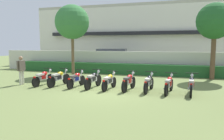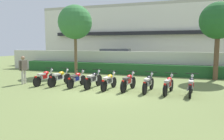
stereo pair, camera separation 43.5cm
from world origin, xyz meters
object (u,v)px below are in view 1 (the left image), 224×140
at_px(motorcycle_in_row_0, 43,78).
at_px(motorcycle_in_row_3, 93,80).
at_px(motorcycle_in_row_2, 76,79).
at_px(inspector_person, 21,68).
at_px(motorcycle_in_row_7, 169,84).
at_px(motorcycle_in_row_8, 191,85).
at_px(motorcycle_in_row_1, 59,78).
at_px(motorcycle_in_row_5, 129,82).
at_px(parked_car, 113,59).
at_px(tree_near_inspector, 72,22).
at_px(motorcycle_in_row_6, 149,83).
at_px(tree_far_side, 215,22).
at_px(motorcycle_in_row_4, 109,81).

height_order(motorcycle_in_row_0, motorcycle_in_row_3, motorcycle_in_row_3).
height_order(motorcycle_in_row_0, motorcycle_in_row_2, motorcycle_in_row_0).
height_order(motorcycle_in_row_3, inspector_person, inspector_person).
relative_size(motorcycle_in_row_0, motorcycle_in_row_3, 1.00).
bearing_deg(motorcycle_in_row_0, inspector_person, 100.88).
relative_size(motorcycle_in_row_7, motorcycle_in_row_8, 1.00).
bearing_deg(motorcycle_in_row_1, motorcycle_in_row_5, -83.75).
bearing_deg(parked_car, motorcycle_in_row_7, -66.02).
distance_m(motorcycle_in_row_2, motorcycle_in_row_5, 2.93).
bearing_deg(motorcycle_in_row_3, motorcycle_in_row_5, -86.83).
relative_size(tree_near_inspector, motorcycle_in_row_6, 2.78).
distance_m(motorcycle_in_row_6, inspector_person, 7.34).
relative_size(motorcycle_in_row_5, motorcycle_in_row_8, 0.98).
height_order(tree_far_side, motorcycle_in_row_7, tree_far_side).
bearing_deg(tree_far_side, motorcycle_in_row_1, -149.19).
height_order(motorcycle_in_row_2, motorcycle_in_row_5, motorcycle_in_row_5).
bearing_deg(motorcycle_in_row_4, motorcycle_in_row_8, -84.38).
xyz_separation_m(parked_car, motorcycle_in_row_5, (3.69, -9.43, -0.48)).
bearing_deg(motorcycle_in_row_2, motorcycle_in_row_3, -81.36).
bearing_deg(tree_near_inspector, motorcycle_in_row_2, -61.01).
bearing_deg(tree_far_side, parked_car, 152.43).
height_order(motorcycle_in_row_5, motorcycle_in_row_6, motorcycle_in_row_5).
relative_size(motorcycle_in_row_4, motorcycle_in_row_8, 0.94).
distance_m(motorcycle_in_row_0, motorcycle_in_row_5, 4.99).
distance_m(motorcycle_in_row_0, motorcycle_in_row_7, 6.97).
bearing_deg(motorcycle_in_row_7, motorcycle_in_row_0, 97.29).
height_order(tree_far_side, inspector_person, tree_far_side).
relative_size(parked_car, motorcycle_in_row_1, 2.40).
relative_size(parked_car, motorcycle_in_row_0, 2.48).
height_order(parked_car, motorcycle_in_row_1, parked_car).
bearing_deg(motorcycle_in_row_3, motorcycle_in_row_4, -93.65).
height_order(motorcycle_in_row_1, motorcycle_in_row_2, motorcycle_in_row_1).
distance_m(motorcycle_in_row_3, motorcycle_in_row_4, 0.96).
distance_m(motorcycle_in_row_6, motorcycle_in_row_8, 1.98).
distance_m(tree_far_side, motorcycle_in_row_6, 7.05).
xyz_separation_m(parked_car, motorcycle_in_row_1, (-0.35, -9.38, -0.49)).
bearing_deg(motorcycle_in_row_6, motorcycle_in_row_1, 94.32).
bearing_deg(motorcycle_in_row_1, inspector_person, 104.59).
bearing_deg(motorcycle_in_row_8, tree_near_inspector, 64.57).
xyz_separation_m(motorcycle_in_row_0, motorcycle_in_row_2, (2.05, 0.05, -0.00)).
bearing_deg(inspector_person, tree_far_side, 26.54).
distance_m(motorcycle_in_row_0, motorcycle_in_row_8, 7.98).
xyz_separation_m(tree_near_inspector, motorcycle_in_row_4, (4.47, -4.69, -3.55)).
bearing_deg(motorcycle_in_row_4, motorcycle_in_row_6, -81.98).
xyz_separation_m(motorcycle_in_row_4, motorcycle_in_row_8, (4.01, 0.04, 0.02)).
bearing_deg(parked_car, motorcycle_in_row_5, -75.51).
bearing_deg(tree_near_inspector, inspector_person, -99.58).
xyz_separation_m(motorcycle_in_row_3, motorcycle_in_row_4, (0.95, -0.14, -0.02)).
xyz_separation_m(motorcycle_in_row_0, motorcycle_in_row_4, (3.97, -0.02, -0.00)).
relative_size(motorcycle_in_row_4, motorcycle_in_row_5, 0.95).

